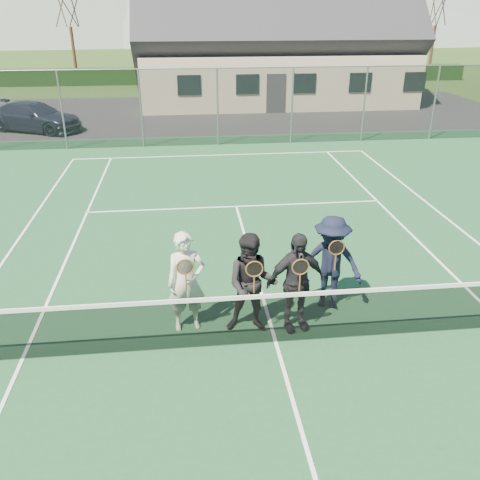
{
  "coord_description": "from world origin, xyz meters",
  "views": [
    {
      "loc": [
        -1.37,
        -6.92,
        5.16
      ],
      "look_at": [
        -0.44,
        1.5,
        1.25
      ],
      "focal_mm": 38.0,
      "sensor_mm": 36.0,
      "label": 1
    }
  ],
  "objects_px": {
    "player_a": "(186,282)",
    "player_d": "(331,262)",
    "player_b": "(252,284)",
    "clubhouse": "(274,29)",
    "player_c": "(296,282)",
    "tennis_net": "(277,316)",
    "car_c": "(35,117)"
  },
  "relations": [
    {
      "from": "tennis_net",
      "to": "player_c",
      "type": "xyz_separation_m",
      "value": [
        0.39,
        0.42,
        0.38
      ]
    },
    {
      "from": "tennis_net",
      "to": "player_d",
      "type": "xyz_separation_m",
      "value": [
        1.17,
        1.06,
        0.38
      ]
    },
    {
      "from": "player_a",
      "to": "player_b",
      "type": "bearing_deg",
      "value": -9.8
    },
    {
      "from": "player_b",
      "to": "player_c",
      "type": "bearing_deg",
      "value": -1.0
    },
    {
      "from": "player_b",
      "to": "player_d",
      "type": "bearing_deg",
      "value": 22.28
    },
    {
      "from": "car_c",
      "to": "clubhouse",
      "type": "distance_m",
      "value": 14.31
    },
    {
      "from": "player_b",
      "to": "player_c",
      "type": "height_order",
      "value": "same"
    },
    {
      "from": "player_a",
      "to": "player_d",
      "type": "relative_size",
      "value": 1.0
    },
    {
      "from": "clubhouse",
      "to": "player_c",
      "type": "distance_m",
      "value": 24.05
    },
    {
      "from": "player_b",
      "to": "player_d",
      "type": "xyz_separation_m",
      "value": [
        1.53,
        0.63,
        -0.0
      ]
    },
    {
      "from": "car_c",
      "to": "clubhouse",
      "type": "height_order",
      "value": "clubhouse"
    },
    {
      "from": "tennis_net",
      "to": "player_b",
      "type": "height_order",
      "value": "player_b"
    },
    {
      "from": "tennis_net",
      "to": "player_a",
      "type": "distance_m",
      "value": 1.62
    },
    {
      "from": "car_c",
      "to": "player_a",
      "type": "height_order",
      "value": "player_a"
    },
    {
      "from": "player_a",
      "to": "player_d",
      "type": "distance_m",
      "value": 2.66
    },
    {
      "from": "player_d",
      "to": "player_a",
      "type": "bearing_deg",
      "value": -170.54
    },
    {
      "from": "player_a",
      "to": "player_d",
      "type": "height_order",
      "value": "same"
    },
    {
      "from": "car_c",
      "to": "player_b",
      "type": "relative_size",
      "value": 2.43
    },
    {
      "from": "clubhouse",
      "to": "player_d",
      "type": "distance_m",
      "value": 23.32
    },
    {
      "from": "player_b",
      "to": "clubhouse",
      "type": "bearing_deg",
      "value": 79.53
    },
    {
      "from": "tennis_net",
      "to": "player_c",
      "type": "distance_m",
      "value": 0.69
    },
    {
      "from": "tennis_net",
      "to": "clubhouse",
      "type": "xyz_separation_m",
      "value": [
        4.0,
        24.0,
        3.45
      ]
    },
    {
      "from": "player_d",
      "to": "tennis_net",
      "type": "bearing_deg",
      "value": -138.02
    },
    {
      "from": "clubhouse",
      "to": "player_b",
      "type": "bearing_deg",
      "value": -100.47
    },
    {
      "from": "car_c",
      "to": "player_d",
      "type": "bearing_deg",
      "value": -125.34
    },
    {
      "from": "player_b",
      "to": "player_d",
      "type": "height_order",
      "value": "same"
    },
    {
      "from": "clubhouse",
      "to": "player_c",
      "type": "height_order",
      "value": "clubhouse"
    },
    {
      "from": "car_c",
      "to": "player_d",
      "type": "xyz_separation_m",
      "value": [
        9.2,
        -15.96,
        0.29
      ]
    },
    {
      "from": "player_b",
      "to": "player_c",
      "type": "xyz_separation_m",
      "value": [
        0.75,
        -0.01,
        0.0
      ]
    },
    {
      "from": "tennis_net",
      "to": "clubhouse",
      "type": "height_order",
      "value": "clubhouse"
    },
    {
      "from": "player_a",
      "to": "player_b",
      "type": "relative_size",
      "value": 1.0
    },
    {
      "from": "tennis_net",
      "to": "clubhouse",
      "type": "relative_size",
      "value": 0.75
    }
  ]
}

